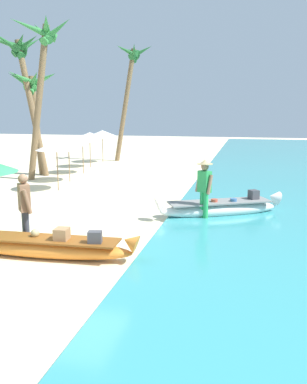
{
  "coord_description": "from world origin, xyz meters",
  "views": [
    {
      "loc": [
        4.14,
        -8.85,
        3.14
      ],
      "look_at": [
        1.59,
        2.22,
        0.9
      ],
      "focal_mm": 39.37,
      "sensor_mm": 36.0,
      "label": 1
    }
  ],
  "objects_px": {
    "boat_white_midground": "(220,208)",
    "palm_tree_mid_cluster": "(20,61)",
    "boat_orange_foreground": "(43,246)",
    "palm_tree_tall_inland": "(131,71)",
    "palm_tree_leaning_seaward": "(33,90)",
    "palm_tree_far_behind": "(43,55)",
    "person_vendor_hatted": "(204,186)",
    "person_tourist_customer": "(25,206)"
  },
  "relations": [
    {
      "from": "person_tourist_customer",
      "to": "palm_tree_mid_cluster",
      "type": "distance_m",
      "value": 12.17
    },
    {
      "from": "person_tourist_customer",
      "to": "person_vendor_hatted",
      "type": "bearing_deg",
      "value": 40.7
    },
    {
      "from": "boat_white_midground",
      "to": "palm_tree_leaning_seaward",
      "type": "bearing_deg",
      "value": 145.63
    },
    {
      "from": "person_tourist_customer",
      "to": "palm_tree_leaning_seaward",
      "type": "relative_size",
      "value": 0.34
    },
    {
      "from": "boat_white_midground",
      "to": "palm_tree_far_behind",
      "type": "relative_size",
      "value": 0.53
    },
    {
      "from": "boat_orange_foreground",
      "to": "palm_tree_mid_cluster",
      "type": "distance_m",
      "value": 13.21
    },
    {
      "from": "person_tourist_customer",
      "to": "palm_tree_leaning_seaward",
      "type": "distance_m",
      "value": 11.83
    },
    {
      "from": "person_tourist_customer",
      "to": "palm_tree_leaning_seaward",
      "type": "bearing_deg",
      "value": 116.99
    },
    {
      "from": "palm_tree_leaning_seaward",
      "to": "palm_tree_mid_cluster",
      "type": "xyz_separation_m",
      "value": [
        -0.4,
        -0.3,
        1.31
      ]
    },
    {
      "from": "person_vendor_hatted",
      "to": "palm_tree_tall_inland",
      "type": "height_order",
      "value": "palm_tree_tall_inland"
    },
    {
      "from": "boat_orange_foreground",
      "to": "palm_tree_leaning_seaward",
      "type": "xyz_separation_m",
      "value": [
        -5.9,
        10.74,
        3.78
      ]
    },
    {
      "from": "boat_white_midground",
      "to": "palm_tree_leaning_seaward",
      "type": "relative_size",
      "value": 0.75
    },
    {
      "from": "boat_orange_foreground",
      "to": "palm_tree_tall_inland",
      "type": "bearing_deg",
      "value": 99.5
    },
    {
      "from": "person_tourist_customer",
      "to": "palm_tree_tall_inland",
      "type": "bearing_deg",
      "value": 97.38
    },
    {
      "from": "palm_tree_far_behind",
      "to": "boat_white_midground",
      "type": "bearing_deg",
      "value": -31.31
    },
    {
      "from": "boat_orange_foreground",
      "to": "boat_white_midground",
      "type": "distance_m",
      "value": 5.55
    },
    {
      "from": "person_vendor_hatted",
      "to": "palm_tree_far_behind",
      "type": "height_order",
      "value": "palm_tree_far_behind"
    },
    {
      "from": "person_tourist_customer",
      "to": "palm_tree_mid_cluster",
      "type": "bearing_deg",
      "value": 119.46
    },
    {
      "from": "person_vendor_hatted",
      "to": "palm_tree_leaning_seaward",
      "type": "height_order",
      "value": "palm_tree_leaning_seaward"
    },
    {
      "from": "boat_white_midground",
      "to": "palm_tree_mid_cluster",
      "type": "relative_size",
      "value": 0.56
    },
    {
      "from": "boat_white_midground",
      "to": "person_vendor_hatted",
      "type": "bearing_deg",
      "value": -126.65
    },
    {
      "from": "person_vendor_hatted",
      "to": "palm_tree_tall_inland",
      "type": "relative_size",
      "value": 0.26
    },
    {
      "from": "palm_tree_leaning_seaward",
      "to": "boat_orange_foreground",
      "type": "bearing_deg",
      "value": -61.23
    },
    {
      "from": "boat_white_midground",
      "to": "person_vendor_hatted",
      "type": "height_order",
      "value": "person_vendor_hatted"
    },
    {
      "from": "palm_tree_tall_inland",
      "to": "palm_tree_mid_cluster",
      "type": "bearing_deg",
      "value": -118.39
    },
    {
      "from": "boat_orange_foreground",
      "to": "palm_tree_tall_inland",
      "type": "relative_size",
      "value": 0.63
    },
    {
      "from": "boat_white_midground",
      "to": "person_tourist_customer",
      "type": "distance_m",
      "value": 5.67
    },
    {
      "from": "palm_tree_mid_cluster",
      "to": "palm_tree_tall_inland",
      "type": "bearing_deg",
      "value": 61.61
    },
    {
      "from": "boat_white_midground",
      "to": "palm_tree_far_behind",
      "type": "xyz_separation_m",
      "value": [
        -7.92,
        4.82,
        5.12
      ]
    },
    {
      "from": "boat_white_midground",
      "to": "palm_tree_tall_inland",
      "type": "height_order",
      "value": "palm_tree_tall_inland"
    },
    {
      "from": "palm_tree_leaning_seaward",
      "to": "palm_tree_tall_inland",
      "type": "bearing_deg",
      "value": 63.35
    },
    {
      "from": "palm_tree_tall_inland",
      "to": "palm_tree_mid_cluster",
      "type": "relative_size",
      "value": 1.05
    },
    {
      "from": "boat_white_midground",
      "to": "palm_tree_mid_cluster",
      "type": "bearing_deg",
      "value": 147.97
    },
    {
      "from": "palm_tree_leaning_seaward",
      "to": "person_tourist_customer",
      "type": "bearing_deg",
      "value": -63.01
    },
    {
      "from": "palm_tree_far_behind",
      "to": "person_vendor_hatted",
      "type": "bearing_deg",
      "value": -35.61
    },
    {
      "from": "palm_tree_leaning_seaward",
      "to": "person_vendor_hatted",
      "type": "bearing_deg",
      "value": -37.9
    },
    {
      "from": "boat_orange_foreground",
      "to": "palm_tree_mid_cluster",
      "type": "bearing_deg",
      "value": 121.08
    },
    {
      "from": "palm_tree_leaning_seaward",
      "to": "palm_tree_mid_cluster",
      "type": "distance_m",
      "value": 1.4
    },
    {
      "from": "palm_tree_leaning_seaward",
      "to": "palm_tree_far_behind",
      "type": "xyz_separation_m",
      "value": [
        1.43,
        -1.58,
        1.36
      ]
    },
    {
      "from": "boat_white_midground",
      "to": "palm_tree_leaning_seaward",
      "type": "xyz_separation_m",
      "value": [
        -9.35,
        6.4,
        3.76
      ]
    },
    {
      "from": "person_vendor_hatted",
      "to": "palm_tree_far_behind",
      "type": "relative_size",
      "value": 0.26
    },
    {
      "from": "boat_orange_foreground",
      "to": "person_tourist_customer",
      "type": "relative_size",
      "value": 2.53
    }
  ]
}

